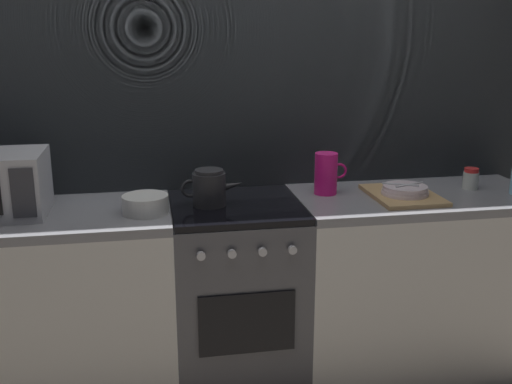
{
  "coord_description": "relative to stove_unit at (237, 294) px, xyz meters",
  "views": [
    {
      "loc": [
        -0.38,
        -2.6,
        1.68
      ],
      "look_at": [
        0.09,
        0.0,
        0.95
      ],
      "focal_mm": 41.96,
      "sensor_mm": 36.0,
      "label": 1
    }
  ],
  "objects": [
    {
      "name": "mixing_bowl",
      "position": [
        -0.41,
        -0.07,
        0.49
      ],
      "size": [
        0.2,
        0.2,
        0.08
      ],
      "primitive_type": "cylinder",
      "color": "silver",
      "rests_on": "counter_left"
    },
    {
      "name": "counter_left",
      "position": [
        -0.9,
        0.0,
        0.0
      ],
      "size": [
        1.2,
        0.6,
        0.9
      ],
      "color": "silver",
      "rests_on": "ground_plane"
    },
    {
      "name": "counter_right",
      "position": [
        0.9,
        0.0,
        0.0
      ],
      "size": [
        1.2,
        0.6,
        0.9
      ],
      "color": "silver",
      "rests_on": "ground_plane"
    },
    {
      "name": "spice_jar",
      "position": [
        1.19,
        0.05,
        0.5
      ],
      "size": [
        0.08,
        0.08,
        0.1
      ],
      "color": "silver",
      "rests_on": "counter_right"
    },
    {
      "name": "dish_pile",
      "position": [
        0.8,
        -0.04,
        0.47
      ],
      "size": [
        0.3,
        0.4,
        0.07
      ],
      "color": "tan",
      "rests_on": "counter_right"
    },
    {
      "name": "kettle",
      "position": [
        -0.12,
        -0.01,
        0.53
      ],
      "size": [
        0.28,
        0.15,
        0.17
      ],
      "color": "#262628",
      "rests_on": "stove_unit"
    },
    {
      "name": "pitcher",
      "position": [
        0.45,
        0.09,
        0.55
      ],
      "size": [
        0.16,
        0.11,
        0.2
      ],
      "color": "#E5197A",
      "rests_on": "counter_right"
    },
    {
      "name": "stove_unit",
      "position": [
        0.0,
        0.0,
        0.0
      ],
      "size": [
        0.6,
        0.63,
        0.9
      ],
      "color": "#4C4C51",
      "rests_on": "ground_plane"
    },
    {
      "name": "back_wall",
      "position": [
        0.0,
        0.32,
        0.75
      ],
      "size": [
        3.6,
        0.05,
        2.4
      ],
      "color": "gray",
      "rests_on": "ground_plane"
    },
    {
      "name": "ground_plane",
      "position": [
        0.0,
        0.0,
        -0.45
      ],
      "size": [
        8.0,
        8.0,
        0.0
      ],
      "primitive_type": "plane",
      "color": "#6B6054"
    }
  ]
}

